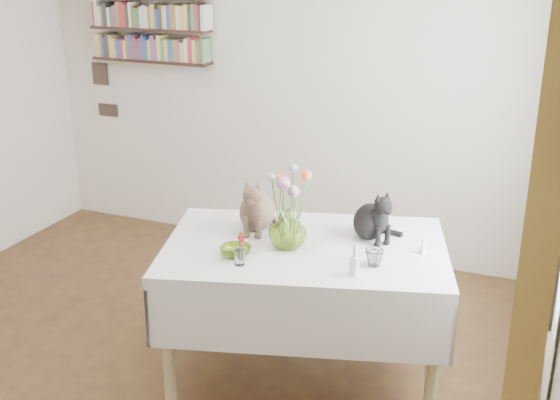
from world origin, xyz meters
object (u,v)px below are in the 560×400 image
at_px(tabby_cat, 257,202).
at_px(flower_vase, 288,229).
at_px(bookshelf_unit, 148,2).
at_px(black_cat, 370,212).
at_px(dining_table, 305,278).

relative_size(tabby_cat, flower_vase, 1.52).
relative_size(tabby_cat, bookshelf_unit, 0.31).
bearing_deg(black_cat, tabby_cat, 138.93).
distance_m(flower_vase, bookshelf_unit, 2.60).
bearing_deg(bookshelf_unit, black_cat, -32.13).
bearing_deg(dining_table, bookshelf_unit, 139.83).
bearing_deg(flower_vase, tabby_cat, 145.38).
xyz_separation_m(tabby_cat, black_cat, (0.60, 0.11, -0.01)).
xyz_separation_m(tabby_cat, bookshelf_unit, (-1.54, 1.46, 0.91)).
height_order(flower_vase, bookshelf_unit, bookshelf_unit).
bearing_deg(flower_vase, black_cat, 38.50).
bearing_deg(flower_vase, dining_table, 37.43).
distance_m(tabby_cat, bookshelf_unit, 2.31).
xyz_separation_m(black_cat, flower_vase, (-0.36, -0.28, -0.04)).
bearing_deg(tabby_cat, black_cat, -0.71).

